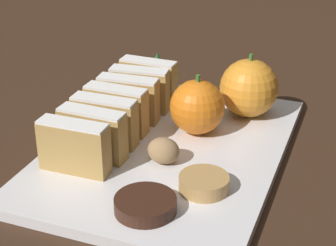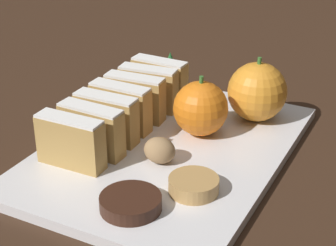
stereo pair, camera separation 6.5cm
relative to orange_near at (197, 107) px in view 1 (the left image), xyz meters
name	(u,v)px [view 1 (the left image)]	position (x,y,z in m)	size (l,w,h in m)	color
ground_plane	(168,155)	(-0.02, -0.05, -0.05)	(6.00, 6.00, 0.00)	#382316
serving_platter	(168,150)	(-0.02, -0.05, -0.04)	(0.26, 0.36, 0.01)	white
stollen_slice_front	(74,147)	(-0.09, -0.13, 0.00)	(0.08, 0.02, 0.06)	tan
stollen_slice_second	(92,134)	(-0.09, -0.10, 0.00)	(0.08, 0.03, 0.06)	tan
stollen_slice_third	(105,121)	(-0.09, -0.07, 0.00)	(0.08, 0.02, 0.06)	tan
stollen_slice_fourth	(116,110)	(-0.09, -0.03, 0.00)	(0.08, 0.02, 0.06)	tan
stollen_slice_fifth	(128,99)	(-0.09, 0.00, 0.00)	(0.08, 0.03, 0.06)	tan
stollen_slice_sixth	(139,90)	(-0.09, 0.03, 0.00)	(0.08, 0.03, 0.06)	tan
stollen_slice_back	(148,80)	(-0.09, 0.07, 0.00)	(0.08, 0.02, 0.06)	tan
orange_near	(197,107)	(0.00, 0.00, 0.00)	(0.07, 0.07, 0.08)	orange
orange_far	(249,88)	(0.05, 0.07, 0.00)	(0.08, 0.08, 0.08)	orange
walnut	(163,151)	(-0.01, -0.08, -0.02)	(0.04, 0.03, 0.03)	#9E7A51
chocolate_cookie	(145,205)	(0.01, -0.18, -0.03)	(0.06, 0.06, 0.01)	#381E14
gingerbread_cookie	(204,183)	(0.05, -0.12, -0.03)	(0.05, 0.05, 0.02)	tan
evergreen_sprig	(157,72)	(-0.09, 0.10, 0.00)	(0.05, 0.05, 0.06)	#23662D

